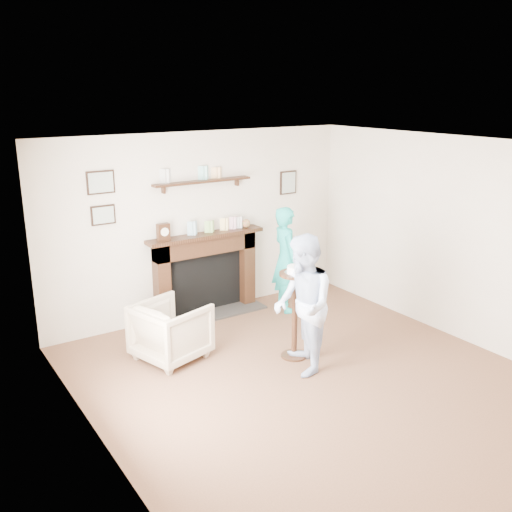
# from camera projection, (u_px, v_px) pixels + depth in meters

# --- Properties ---
(ground) EXTENTS (5.00, 5.00, 0.00)m
(ground) POSITION_uv_depth(u_px,v_px,m) (315.00, 383.00, 6.10)
(ground) COLOR brown
(ground) RESTS_ON ground
(room_shell) EXTENTS (4.54, 5.02, 2.52)m
(room_shell) POSITION_uv_depth(u_px,v_px,m) (279.00, 223.00, 6.19)
(room_shell) COLOR beige
(room_shell) RESTS_ON ground
(armchair) EXTENTS (0.92, 0.91, 0.68)m
(armchair) POSITION_uv_depth(u_px,v_px,m) (172.00, 358.00, 6.68)
(armchair) COLOR #C7B594
(armchair) RESTS_ON ground
(man) EXTENTS (0.84, 0.93, 1.55)m
(man) POSITION_uv_depth(u_px,v_px,m) (301.00, 370.00, 6.39)
(man) COLOR #A6BDCF
(man) RESTS_ON ground
(woman) EXTENTS (0.46, 0.61, 1.49)m
(woman) POSITION_uv_depth(u_px,v_px,m) (285.00, 309.00, 8.15)
(woman) COLOR #20A1B5
(woman) RESTS_ON ground
(pedestal_table) EXTENTS (0.37, 0.37, 1.19)m
(pedestal_table) POSITION_uv_depth(u_px,v_px,m) (295.00, 298.00, 6.50)
(pedestal_table) COLOR black
(pedestal_table) RESTS_ON ground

